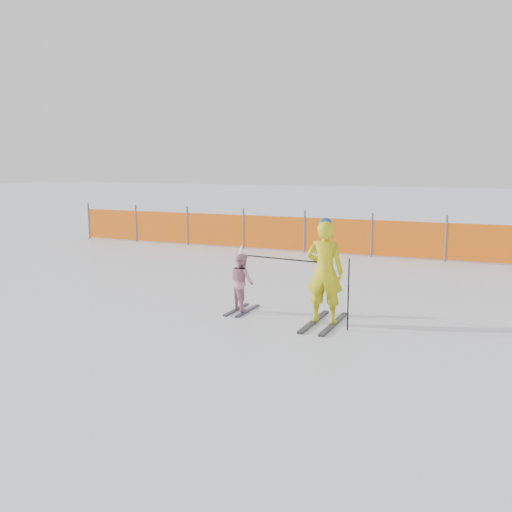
{
  "coord_description": "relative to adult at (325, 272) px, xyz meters",
  "views": [
    {
      "loc": [
        3.97,
        -8.54,
        2.59
      ],
      "look_at": [
        0.0,
        0.5,
        1.0
      ],
      "focal_mm": 40.0,
      "sensor_mm": 36.0,
      "label": 1
    }
  ],
  "objects": [
    {
      "name": "adult",
      "position": [
        0.0,
        0.0,
        0.0
      ],
      "size": [
        0.63,
        1.43,
        1.75
      ],
      "color": "black",
      "rests_on": "ground"
    },
    {
      "name": "ski_poles",
      "position": [
        -0.22,
        -0.03,
        -0.06
      ],
      "size": [
        1.93,
        0.42,
        1.15
      ],
      "color": "black",
      "rests_on": "ground"
    },
    {
      "name": "child",
      "position": [
        -1.59,
        0.21,
        -0.32
      ],
      "size": [
        0.63,
        0.94,
        1.2
      ],
      "color": "black",
      "rests_on": "ground"
    },
    {
      "name": "safety_fence",
      "position": [
        -2.9,
        7.19,
        -0.32
      ],
      "size": [
        15.98,
        0.06,
        1.25
      ],
      "color": "#595960",
      "rests_on": "ground"
    },
    {
      "name": "ground",
      "position": [
        -1.35,
        -0.2,
        -0.87
      ],
      "size": [
        120.0,
        120.0,
        0.0
      ],
      "primitive_type": "plane",
      "color": "white",
      "rests_on": "ground"
    }
  ]
}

